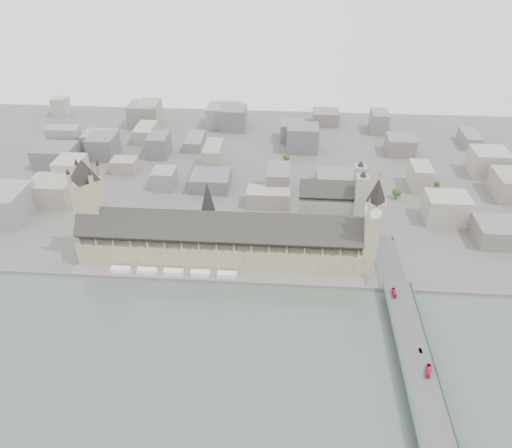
# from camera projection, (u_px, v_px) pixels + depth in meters

# --- Properties ---
(ground) EXTENTS (900.00, 900.00, 0.00)m
(ground) POSITION_uv_depth(u_px,v_px,m) (217.00, 273.00, 467.20)
(ground) COLOR #595651
(ground) RESTS_ON ground
(river_thames) EXTENTS (600.00, 600.00, 0.00)m
(river_thames) POSITION_uv_depth(u_px,v_px,m) (183.00, 426.00, 327.93)
(river_thames) COLOR #4B594C
(river_thames) RESTS_ON ground
(embankment_wall) EXTENTS (600.00, 1.50, 3.00)m
(embankment_wall) POSITION_uv_depth(u_px,v_px,m) (215.00, 281.00, 453.74)
(embankment_wall) COLOR slate
(embankment_wall) RESTS_ON ground
(river_terrace) EXTENTS (270.00, 15.00, 2.00)m
(river_terrace) POSITION_uv_depth(u_px,v_px,m) (216.00, 277.00, 460.34)
(river_terrace) COLOR slate
(river_terrace) RESTS_ON ground
(terrace_tents) EXTENTS (118.00, 7.00, 4.00)m
(terrace_tents) POSITION_uv_depth(u_px,v_px,m) (173.00, 272.00, 461.67)
(terrace_tents) COLOR white
(terrace_tents) RESTS_ON river_terrace
(palace_of_westminster) EXTENTS (265.00, 40.73, 55.44)m
(palace_of_westminster) POSITION_uv_depth(u_px,v_px,m) (219.00, 241.00, 471.74)
(palace_of_westminster) COLOR tan
(palace_of_westminster) RESTS_ON ground
(elizabeth_tower) EXTENTS (17.00, 17.00, 107.50)m
(elizabeth_tower) POSITION_uv_depth(u_px,v_px,m) (373.00, 221.00, 434.38)
(elizabeth_tower) COLOR tan
(elizabeth_tower) RESTS_ON ground
(victoria_tower) EXTENTS (30.00, 30.00, 100.00)m
(victoria_tower) POSITION_uv_depth(u_px,v_px,m) (90.00, 203.00, 467.39)
(victoria_tower) COLOR tan
(victoria_tower) RESTS_ON ground
(central_tower) EXTENTS (13.00, 13.00, 48.00)m
(central_tower) POSITION_uv_depth(u_px,v_px,m) (208.00, 205.00, 458.93)
(central_tower) COLOR tan
(central_tower) RESTS_ON ground
(westminster_bridge) EXTENTS (25.00, 325.00, 10.25)m
(westminster_bridge) POSITION_uv_depth(u_px,v_px,m) (412.00, 347.00, 380.47)
(westminster_bridge) COLOR #474749
(westminster_bridge) RESTS_ON ground
(bridge_parapets) EXTENTS (25.00, 235.00, 1.15)m
(bridge_parapets) POSITION_uv_depth(u_px,v_px,m) (425.00, 389.00, 339.87)
(bridge_parapets) COLOR #30573C
(bridge_parapets) RESTS_ON westminster_bridge
(westminster_abbey) EXTENTS (68.00, 36.00, 64.00)m
(westminster_abbey) POSITION_uv_depth(u_px,v_px,m) (333.00, 204.00, 527.09)
(westminster_abbey) COLOR gray
(westminster_abbey) RESTS_ON ground
(city_skyline_inland) EXTENTS (720.00, 360.00, 38.00)m
(city_skyline_inland) POSITION_uv_depth(u_px,v_px,m) (242.00, 149.00, 663.89)
(city_skyline_inland) COLOR gray
(city_skyline_inland) RESTS_ON ground
(park_trees) EXTENTS (110.00, 30.00, 15.00)m
(park_trees) POSITION_uv_depth(u_px,v_px,m) (216.00, 231.00, 514.48)
(park_trees) COLOR #204619
(park_trees) RESTS_ON ground
(red_bus_north) EXTENTS (3.35, 11.85, 3.27)m
(red_bus_north) POSITION_uv_depth(u_px,v_px,m) (394.00, 293.00, 424.16)
(red_bus_north) COLOR red
(red_bus_north) RESTS_ON westminster_bridge
(red_bus_south) EXTENTS (6.25, 12.62, 3.43)m
(red_bus_south) POSITION_uv_depth(u_px,v_px,m) (428.00, 371.00, 352.19)
(red_bus_south) COLOR red
(red_bus_south) RESTS_ON westminster_bridge
(car_silver) EXTENTS (2.18, 4.61, 1.46)m
(car_silver) POSITION_uv_depth(u_px,v_px,m) (421.00, 351.00, 369.71)
(car_silver) COLOR gray
(car_silver) RESTS_ON westminster_bridge
(car_approach) EXTENTS (2.29, 4.69, 1.31)m
(car_approach) POSITION_uv_depth(u_px,v_px,m) (393.00, 239.00, 496.09)
(car_approach) COLOR gray
(car_approach) RESTS_ON westminster_bridge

